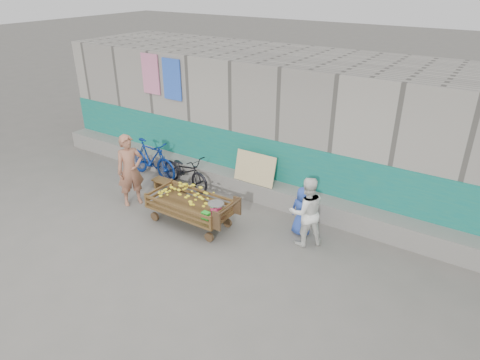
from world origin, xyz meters
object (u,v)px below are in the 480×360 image
Objects in this scene: banana_cart at (188,200)px; woman at (306,212)px; vendor_man at (130,170)px; bench at (169,184)px; bicycle_dark at (185,171)px; bicycle_blue at (151,159)px; child at (302,211)px.

banana_cart is 2.43m from woman.
bench is at bearing 10.51° from vendor_man.
bicycle_dark is 1.06m from bicycle_blue.
woman is 4.60m from bicycle_blue.
bench is (-1.34, 0.90, -0.37)m from banana_cart.
child is at bearing -48.59° from vendor_man.
vendor_man is 3.88m from child.
banana_cart is at bearing -62.25° from vendor_man.
child is at bearing 23.58° from banana_cart.
bicycle_blue is at bearing 53.22° from vendor_man.
banana_cart is 1.64m from vendor_man.
woman reaches higher than bench.
bicycle_blue is (-4.56, 0.59, -0.20)m from woman.
bench is 1.01m from bicycle_blue.
banana_cart is at bearing -115.84° from bicycle_blue.
vendor_man is at bearing 17.82° from child.
bicycle_blue is (-4.36, 0.32, -0.02)m from child.
banana_cart is 1.15× the size of vendor_man.
woman is at bearing 15.76° from banana_cart.
bicycle_dark is at bearing 132.13° from banana_cart.
vendor_man is 1.59× the size of child.
bench is at bearing 167.65° from bicycle_dark.
banana_cart is 2.33m from child.
bicycle_blue reaches higher than bench.
child is at bearing -96.50° from woman.
bicycle_dark is (-1.18, 1.30, -0.13)m from banana_cart.
bench is 0.56× the size of vendor_man.
bicycle_dark is at bearing 8.88° from vendor_man.
woman reaches higher than banana_cart.
woman is (3.67, -0.24, 0.53)m from bench.
bicycle_dark is (0.44, 1.32, -0.41)m from vendor_man.
banana_cart reaches higher than bench.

